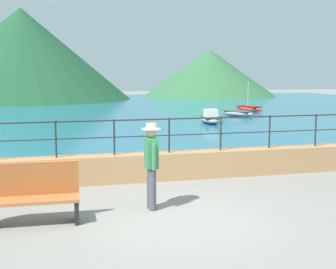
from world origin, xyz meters
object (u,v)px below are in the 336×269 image
boat_0 (238,113)px  boat_2 (210,118)px  bench_main (32,193)px  person_walking (151,162)px  boat_1 (249,108)px

boat_0 → boat_2: 4.44m
bench_main → person_walking: 2.36m
bench_main → boat_1: bearing=56.6°
boat_0 → boat_1: size_ratio=0.98×
boat_0 → boat_1: bearing=55.5°
bench_main → boat_1: (13.87, 21.08, -0.30)m
boat_1 → boat_2: bearing=-128.7°
person_walking → bench_main: bearing=-172.5°
boat_0 → boat_1: 3.96m
boat_1 → boat_2: size_ratio=1.03×
person_walking → boat_2: 15.60m
bench_main → boat_0: bench_main is taller
boat_2 → boat_0: bearing=47.6°
bench_main → boat_2: (8.64, 14.54, -0.23)m
bench_main → person_walking: bearing=7.5°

